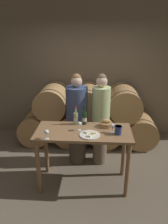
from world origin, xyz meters
The scene contains 14 objects.
ground_plane centered at (0.00, 0.00, 0.00)m, with size 10.00×10.00×0.00m, color #726654.
stone_wall_back centered at (0.00, 1.95, 1.60)m, with size 10.00×0.12×3.20m.
barrel_stack centered at (0.00, 1.41, 0.58)m, with size 2.89×0.85×1.26m.
tasting_table centered at (0.00, 0.00, 0.79)m, with size 1.42×0.63×0.95m.
person_left centered at (-0.16, 0.63, 0.84)m, with size 0.37×0.37×1.67m.
person_right centered at (0.26, 0.63, 0.86)m, with size 0.31×0.31×1.67m.
wine_bottle_red centered at (0.00, 0.24, 1.05)m, with size 0.07×0.07×0.31m.
wine_bottle_white centered at (-0.14, 0.23, 1.05)m, with size 0.07×0.07×0.30m.
blue_crock centered at (0.50, -0.07, 1.02)m, with size 0.11×0.11×0.13m.
bread_basket centered at (0.34, 0.17, 1.00)m, with size 0.19×0.19×0.13m.
cheese_plate centered at (0.10, -0.13, 0.96)m, with size 0.29×0.29×0.04m.
wine_glass_far_left centered at (-0.48, -0.28, 1.05)m, with size 0.07×0.07×0.14m.
wine_glass_left centered at (-0.06, 0.01, 1.05)m, with size 0.07×0.07×0.14m.
wine_glass_center centered at (0.42, -0.03, 1.05)m, with size 0.07×0.07×0.14m.
Camera 1 is at (0.19, -2.89, 2.41)m, focal length 35.00 mm.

